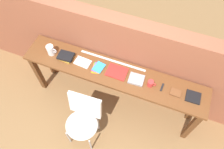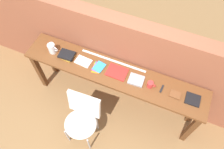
% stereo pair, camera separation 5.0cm
% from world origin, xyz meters
% --- Properties ---
extents(ground_plane, '(40.00, 40.00, 0.00)m').
position_xyz_m(ground_plane, '(0.00, 0.00, 0.00)').
color(ground_plane, olive).
extents(brick_wall_back, '(6.00, 0.20, 1.50)m').
position_xyz_m(brick_wall_back, '(0.00, 0.64, 0.75)').
color(brick_wall_back, '#935138').
rests_on(brick_wall_back, ground).
extents(sideboard, '(2.50, 0.44, 0.88)m').
position_xyz_m(sideboard, '(0.00, 0.30, 0.74)').
color(sideboard, brown).
rests_on(sideboard, ground).
extents(chair_white_moulded, '(0.46, 0.47, 0.89)m').
position_xyz_m(chair_white_moulded, '(-0.20, -0.31, 0.53)').
color(chair_white_moulded, silver).
rests_on(chair_white_moulded, ground).
extents(pitcher_white, '(0.14, 0.10, 0.18)m').
position_xyz_m(pitcher_white, '(-0.90, 0.29, 0.96)').
color(pitcher_white, white).
rests_on(pitcher_white, sideboard).
extents(book_stack_leftmost, '(0.22, 0.17, 0.06)m').
position_xyz_m(book_stack_leftmost, '(-0.69, 0.29, 0.91)').
color(book_stack_leftmost, gold).
rests_on(book_stack_leftmost, sideboard).
extents(magazine_cycling, '(0.22, 0.16, 0.02)m').
position_xyz_m(magazine_cycling, '(-0.44, 0.30, 0.89)').
color(magazine_cycling, white).
rests_on(magazine_cycling, sideboard).
extents(pamphlet_pile_colourful, '(0.17, 0.21, 0.01)m').
position_xyz_m(pamphlet_pile_colourful, '(-0.22, 0.29, 0.89)').
color(pamphlet_pile_colourful, orange).
rests_on(pamphlet_pile_colourful, sideboard).
extents(book_open_centre, '(0.27, 0.21, 0.02)m').
position_xyz_m(book_open_centre, '(0.04, 0.32, 0.89)').
color(book_open_centre, red).
rests_on(book_open_centre, sideboard).
extents(book_grey_hardcover, '(0.20, 0.17, 0.03)m').
position_xyz_m(book_grey_hardcover, '(0.31, 0.30, 0.90)').
color(book_grey_hardcover, '#9E9EA3').
rests_on(book_grey_hardcover, sideboard).
extents(mug, '(0.11, 0.08, 0.09)m').
position_xyz_m(mug, '(0.50, 0.29, 0.92)').
color(mug, red).
rests_on(mug, sideboard).
extents(multitool_folded, '(0.03, 0.11, 0.02)m').
position_xyz_m(multitool_folded, '(0.65, 0.31, 0.89)').
color(multitool_folded, black).
rests_on(multitool_folded, sideboard).
extents(leather_journal_brown, '(0.13, 0.10, 0.02)m').
position_xyz_m(leather_journal_brown, '(0.82, 0.29, 0.89)').
color(leather_journal_brown, brown).
rests_on(leather_journal_brown, sideboard).
extents(book_repair_rightmost, '(0.18, 0.17, 0.02)m').
position_xyz_m(book_repair_rightmost, '(1.04, 0.31, 0.89)').
color(book_repair_rightmost, black).
rests_on(book_repair_rightmost, sideboard).
extents(ruler_metal_back_edge, '(0.93, 0.03, 0.00)m').
position_xyz_m(ruler_metal_back_edge, '(-0.08, 0.47, 0.88)').
color(ruler_metal_back_edge, silver).
rests_on(ruler_metal_back_edge, sideboard).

